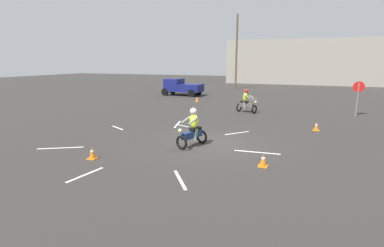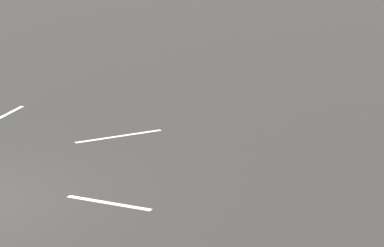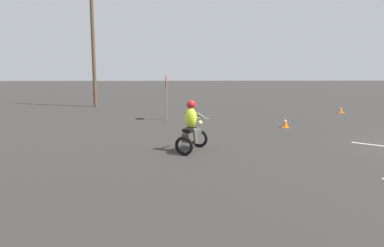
# 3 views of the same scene
# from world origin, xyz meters

# --- Properties ---
(lane_stripe_ne) EXTENTS (1.03, 1.20, 0.01)m
(lane_stripe_ne) POSITION_xyz_m (0.71, 2.43, 0.00)
(lane_stripe_ne) COLOR silver
(lane_stripe_ne) RESTS_ON ground
(lane_stripe_n) EXTENTS (0.55, 1.88, 0.01)m
(lane_stripe_n) POSITION_xyz_m (-3.00, 3.30, 0.00)
(lane_stripe_n) COLOR silver
(lane_stripe_n) RESTS_ON ground
(lane_stripe_nw) EXTENTS (1.16, 0.70, 0.01)m
(lane_stripe_nw) POSITION_xyz_m (-5.67, 1.26, 0.00)
(lane_stripe_nw) COLOR silver
(lane_stripe_nw) RESTS_ON ground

